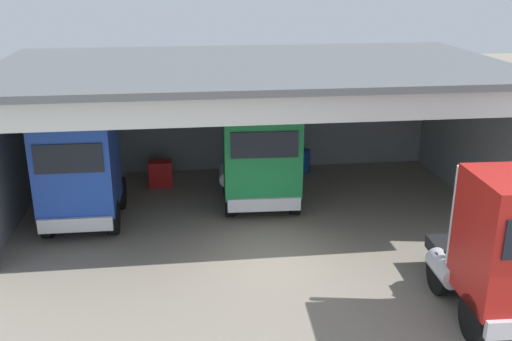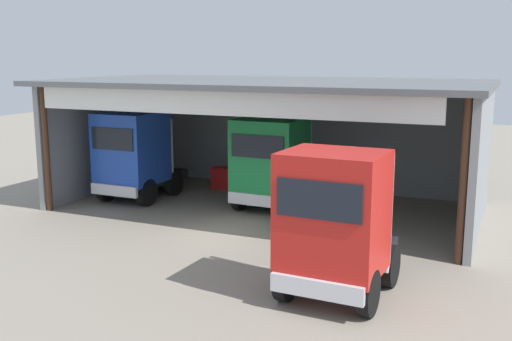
{
  "view_description": "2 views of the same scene",
  "coord_description": "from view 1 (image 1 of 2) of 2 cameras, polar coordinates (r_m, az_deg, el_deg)",
  "views": [
    {
      "loc": [
        -2.21,
        -14.84,
        7.99
      ],
      "look_at": [
        0.0,
        2.91,
        1.72
      ],
      "focal_mm": 40.47,
      "sensor_mm": 36.0,
      "label": 1
    },
    {
      "loc": [
        9.07,
        -17.67,
        6.01
      ],
      "look_at": [
        0.0,
        2.91,
        1.72
      ],
      "focal_mm": 42.01,
      "sensor_mm": 36.0,
      "label": 2
    }
  ],
  "objects": [
    {
      "name": "tool_cart",
      "position": [
        22.62,
        -9.41,
        -0.3
      ],
      "size": [
        0.9,
        0.6,
        1.0
      ],
      "primitive_type": "cube",
      "color": "red",
      "rests_on": "ground"
    },
    {
      "name": "workshop_shed",
      "position": [
        20.43,
        -0.72,
        6.88
      ],
      "size": [
        16.59,
        9.16,
        5.12
      ],
      "color": "gray",
      "rests_on": "ground"
    },
    {
      "name": "oil_drum",
      "position": [
        23.98,
        4.68,
        0.96
      ],
      "size": [
        0.58,
        0.58,
        0.94
      ],
      "primitive_type": "cylinder",
      "color": "#194CB2",
      "rests_on": "ground"
    },
    {
      "name": "truck_green_center_left_bay",
      "position": [
        19.86,
        0.39,
        1.47
      ],
      "size": [
        2.74,
        4.56,
        3.64
      ],
      "rotation": [
        0.0,
        0.0,
        3.1
      ],
      "color": "#197F3D",
      "rests_on": "ground"
    },
    {
      "name": "ground_plane",
      "position": [
        17.0,
        1.23,
        -8.73
      ],
      "size": [
        80.0,
        80.0,
        0.0
      ],
      "primitive_type": "plane",
      "color": "gray",
      "rests_on": "ground"
    },
    {
      "name": "truck_blue_right_bay",
      "position": [
        19.15,
        -17.07,
        0.16
      ],
      "size": [
        2.51,
        4.44,
        3.75
      ],
      "rotation": [
        0.0,
        0.0,
        3.13
      ],
      "color": "#1E47B7",
      "rests_on": "ground"
    }
  ]
}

